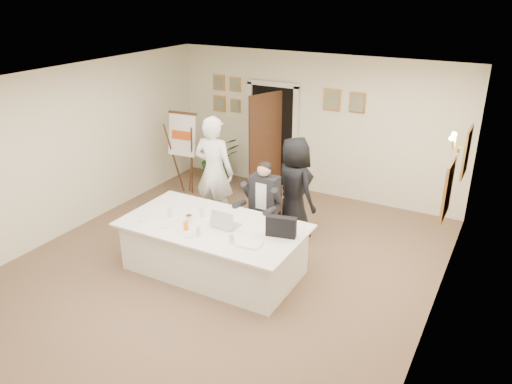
{
  "coord_description": "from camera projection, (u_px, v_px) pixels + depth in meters",
  "views": [
    {
      "loc": [
        3.6,
        -5.47,
        4.01
      ],
      "look_at": [
        0.28,
        0.6,
        1.1
      ],
      "focal_mm": 35.0,
      "sensor_mm": 36.0,
      "label": 1
    }
  ],
  "objects": [
    {
      "name": "wall_sconce",
      "position": [
        456.0,
        143.0,
        6.44
      ],
      "size": [
        0.2,
        0.3,
        0.24
      ],
      "primitive_type": null,
      "color": "gold",
      "rests_on": "wall_right"
    },
    {
      "name": "wall_left",
      "position": [
        68.0,
        151.0,
        8.36
      ],
      "size": [
        0.1,
        7.0,
        2.8
      ],
      "primitive_type": "cube",
      "color": "white",
      "rests_on": "floor"
    },
    {
      "name": "glass_a",
      "position": [
        170.0,
        212.0,
        7.44
      ],
      "size": [
        0.08,
        0.08,
        0.14
      ],
      "primitive_type": "cylinder",
      "rotation": [
        0.0,
        0.0,
        -0.15
      ],
      "color": "silver",
      "rests_on": "conference_table"
    },
    {
      "name": "ceiling",
      "position": [
        215.0,
        83.0,
        6.49
      ],
      "size": [
        6.0,
        7.0,
        0.02
      ],
      "primitive_type": "cube",
      "color": "white",
      "rests_on": "wall_back"
    },
    {
      "name": "pictures_back_wall",
      "position": [
        278.0,
        99.0,
        10.01
      ],
      "size": [
        3.4,
        0.06,
        0.8
      ],
      "primitive_type": null,
      "color": "#C58843",
      "rests_on": "wall_back"
    },
    {
      "name": "wall_back",
      "position": [
        314.0,
        126.0,
        9.86
      ],
      "size": [
        6.0,
        0.1,
        2.8
      ],
      "primitive_type": "cube",
      "color": "white",
      "rests_on": "floor"
    },
    {
      "name": "paper_stack",
      "position": [
        250.0,
        244.0,
        6.65
      ],
      "size": [
        0.34,
        0.26,
        0.03
      ],
      "primitive_type": "cube",
      "rotation": [
        0.0,
        0.0,
        0.13
      ],
      "color": "white",
      "rests_on": "conference_table"
    },
    {
      "name": "standing_man",
      "position": [
        214.0,
        172.0,
        8.62
      ],
      "size": [
        0.76,
        0.53,
        1.98
      ],
      "primitive_type": "imported",
      "rotation": [
        0.0,
        0.0,
        3.22
      ],
      "color": "white",
      "rests_on": "floor"
    },
    {
      "name": "steel_jug",
      "position": [
        189.0,
        219.0,
        7.27
      ],
      "size": [
        0.1,
        0.1,
        0.11
      ],
      "primitive_type": "cylinder",
      "rotation": [
        0.0,
        0.0,
        0.15
      ],
      "color": "silver",
      "rests_on": "conference_table"
    },
    {
      "name": "plate_left",
      "position": [
        146.0,
        218.0,
        7.41
      ],
      "size": [
        0.29,
        0.29,
        0.01
      ],
      "primitive_type": "cylinder",
      "rotation": [
        0.0,
        0.0,
        -0.26
      ],
      "color": "white",
      "rests_on": "conference_table"
    },
    {
      "name": "seated_man",
      "position": [
        263.0,
        204.0,
        7.99
      ],
      "size": [
        0.65,
        0.69,
        1.46
      ],
      "primitive_type": null,
      "rotation": [
        0.0,
        0.0,
        0.04
      ],
      "color": "black",
      "rests_on": "floor"
    },
    {
      "name": "glass_d",
      "position": [
        202.0,
        212.0,
        7.45
      ],
      "size": [
        0.08,
        0.08,
        0.14
      ],
      "primitive_type": "cylinder",
      "rotation": [
        0.0,
        0.0,
        0.31
      ],
      "color": "silver",
      "rests_on": "conference_table"
    },
    {
      "name": "laptop",
      "position": [
        226.0,
        217.0,
        7.14
      ],
      "size": [
        0.38,
        0.39,
        0.28
      ],
      "primitive_type": null,
      "rotation": [
        0.0,
        0.0,
        -0.04
      ],
      "color": "#B7BABC",
      "rests_on": "conference_table"
    },
    {
      "name": "doorway",
      "position": [
        270.0,
        139.0,
        10.24
      ],
      "size": [
        1.14,
        0.86,
        2.2
      ],
      "color": "black",
      "rests_on": "floor"
    },
    {
      "name": "conference_table",
      "position": [
        214.0,
        247.0,
        7.38
      ],
      "size": [
        2.68,
        1.43,
        0.78
      ],
      "color": "white",
      "rests_on": "floor"
    },
    {
      "name": "plate_near",
      "position": [
        191.0,
        235.0,
        6.92
      ],
      "size": [
        0.26,
        0.26,
        0.01
      ],
      "primitive_type": "cylinder",
      "rotation": [
        0.0,
        0.0,
        -0.24
      ],
      "color": "white",
      "rests_on": "conference_table"
    },
    {
      "name": "plate_mid",
      "position": [
        167.0,
        225.0,
        7.18
      ],
      "size": [
        0.22,
        0.22,
        0.01
      ],
      "primitive_type": "cylinder",
      "rotation": [
        0.0,
        0.0,
        -0.06
      ],
      "color": "white",
      "rests_on": "conference_table"
    },
    {
      "name": "standing_woman",
      "position": [
        295.0,
        188.0,
        8.24
      ],
      "size": [
        1.01,
        0.9,
        1.74
      ],
      "primitive_type": "imported",
      "rotation": [
        0.0,
        0.0,
        2.64
      ],
      "color": "black",
      "rests_on": "floor"
    },
    {
      "name": "flip_chart",
      "position": [
        186.0,
        157.0,
        10.0
      ],
      "size": [
        0.59,
        0.39,
        1.67
      ],
      "color": "#2F1E0F",
      "rests_on": "floor"
    },
    {
      "name": "glass_c",
      "position": [
        231.0,
        239.0,
        6.68
      ],
      "size": [
        0.08,
        0.08,
        0.14
      ],
      "primitive_type": "cylinder",
      "rotation": [
        0.0,
        0.0,
        0.29
      ],
      "color": "silver",
      "rests_on": "conference_table"
    },
    {
      "name": "wall_right",
      "position": [
        439.0,
        230.0,
        5.7
      ],
      "size": [
        0.1,
        7.0,
        2.8
      ],
      "primitive_type": "cube",
      "color": "white",
      "rests_on": "floor"
    },
    {
      "name": "glass_b",
      "position": [
        198.0,
        231.0,
        6.87
      ],
      "size": [
        0.07,
        0.07,
        0.14
      ],
      "primitive_type": "cylinder",
      "rotation": [
        0.0,
        0.0,
        0.03
      ],
      "color": "silver",
      "rests_on": "conference_table"
    },
    {
      "name": "laptop_bag",
      "position": [
        281.0,
        227.0,
        6.83
      ],
      "size": [
        0.43,
        0.2,
        0.29
      ],
      "primitive_type": "cube",
      "rotation": [
        0.0,
        0.0,
        0.22
      ],
      "color": "black",
      "rests_on": "conference_table"
    },
    {
      "name": "floor",
      "position": [
        221.0,
        269.0,
        7.57
      ],
      "size": [
        7.0,
        7.0,
        0.0
      ],
      "primitive_type": "plane",
      "color": "brown",
      "rests_on": "ground"
    },
    {
      "name": "pictures_right_wall",
      "position": [
        457.0,
        169.0,
        6.55
      ],
      "size": [
        0.06,
        2.2,
        0.8
      ],
      "primitive_type": null,
      "color": "#C58843",
      "rests_on": "wall_right"
    },
    {
      "name": "oj_glass",
      "position": [
        186.0,
        226.0,
        7.04
      ],
      "size": [
        0.09,
        0.09,
        0.13
      ],
      "primitive_type": "cylinder",
      "rotation": [
        0.0,
        0.0,
        0.26
      ],
      "color": "orange",
      "rests_on": "conference_table"
    },
    {
      "name": "potted_palm",
      "position": [
        218.0,
        158.0,
        10.71
      ],
      "size": [
        1.24,
        1.22,
        1.04
      ],
      "primitive_type": "imported",
      "rotation": [
        0.0,
        0.0,
        0.67
      ],
      "color": "#2C6622",
      "rests_on": "floor"
    }
  ]
}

